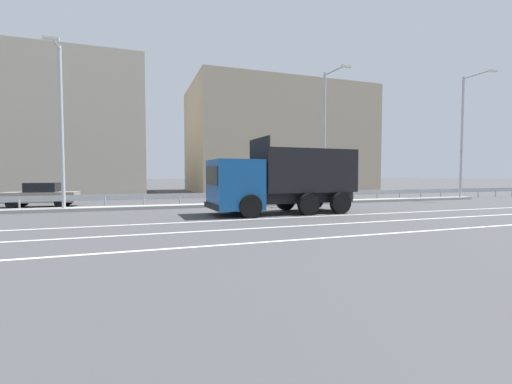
# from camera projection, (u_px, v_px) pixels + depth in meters

# --- Properties ---
(ground_plane) EXTENTS (320.00, 320.00, 0.00)m
(ground_plane) POSITION_uv_depth(u_px,v_px,m) (244.00, 209.00, 18.93)
(ground_plane) COLOR #424244
(lane_strip_0) EXTENTS (69.48, 0.16, 0.01)m
(lane_strip_0) POSITION_uv_depth(u_px,v_px,m) (300.00, 217.00, 15.36)
(lane_strip_0) COLOR silver
(lane_strip_0) RESTS_ON ground_plane
(lane_strip_1) EXTENTS (69.48, 0.16, 0.01)m
(lane_strip_1) POSITION_uv_depth(u_px,v_px,m) (328.00, 224.00, 13.13)
(lane_strip_1) COLOR silver
(lane_strip_1) RESTS_ON ground_plane
(lane_strip_2) EXTENTS (69.48, 0.16, 0.01)m
(lane_strip_2) POSITION_uv_depth(u_px,v_px,m) (368.00, 235.00, 10.82)
(lane_strip_2) COLOR silver
(lane_strip_2) RESTS_ON ground_plane
(median_island) EXTENTS (38.22, 1.10, 0.18)m
(median_island) POSITION_uv_depth(u_px,v_px,m) (234.00, 205.00, 20.89)
(median_island) COLOR gray
(median_island) RESTS_ON ground_plane
(median_guardrail) EXTENTS (69.48, 0.09, 0.78)m
(median_guardrail) POSITION_uv_depth(u_px,v_px,m) (229.00, 196.00, 21.88)
(median_guardrail) COLOR #9EA0A5
(median_guardrail) RESTS_ON ground_plane
(dump_truck) EXTENTS (7.42, 2.97, 3.67)m
(dump_truck) POSITION_uv_depth(u_px,v_px,m) (265.00, 186.00, 16.63)
(dump_truck) COLOR #144C8C
(dump_truck) RESTS_ON ground_plane
(median_road_sign) EXTENTS (0.76, 0.16, 2.24)m
(median_road_sign) POSITION_uv_depth(u_px,v_px,m) (302.00, 186.00, 22.37)
(median_road_sign) COLOR white
(median_road_sign) RESTS_ON ground_plane
(street_lamp_1) EXTENTS (0.71, 1.83, 8.44)m
(street_lamp_1) POSITION_uv_depth(u_px,v_px,m) (61.00, 121.00, 17.37)
(street_lamp_1) COLOR #ADADB2
(street_lamp_1) RESTS_ON ground_plane
(street_lamp_2) EXTENTS (0.71, 2.49, 8.69)m
(street_lamp_2) POSITION_uv_depth(u_px,v_px,m) (326.00, 130.00, 22.65)
(street_lamp_2) COLOR #ADADB2
(street_lamp_2) RESTS_ON ground_plane
(street_lamp_3) EXTENTS (0.71, 2.60, 9.55)m
(street_lamp_3) POSITION_uv_depth(u_px,v_px,m) (464.00, 131.00, 26.63)
(street_lamp_3) COLOR #ADADB2
(street_lamp_3) RESTS_ON ground_plane
(parked_car_3) EXTENTS (3.99, 2.04, 1.45)m
(parked_car_3) POSITION_uv_depth(u_px,v_px,m) (41.00, 195.00, 20.19)
(parked_car_3) COLOR gray
(parked_car_3) RESTS_ON ground_plane
(background_building_0) EXTENTS (19.57, 12.71, 12.65)m
(background_building_0) POSITION_uv_depth(u_px,v_px,m) (37.00, 129.00, 32.77)
(background_building_0) COLOR #B7AD99
(background_building_0) RESTS_ON ground_plane
(background_building_1) EXTENTS (20.36, 13.09, 12.16)m
(background_building_1) POSITION_uv_depth(u_px,v_px,m) (276.00, 141.00, 41.52)
(background_building_1) COLOR tan
(background_building_1) RESTS_ON ground_plane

